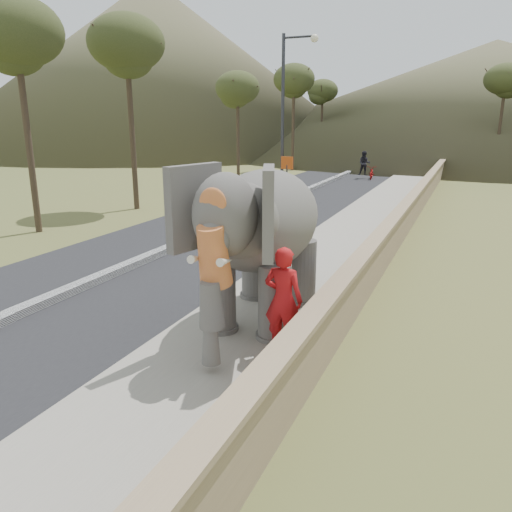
% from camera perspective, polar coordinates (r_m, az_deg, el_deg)
% --- Properties ---
extents(ground, '(160.00, 160.00, 0.00)m').
position_cam_1_polar(ground, '(8.71, -5.73, -13.47)').
color(ground, olive).
rests_on(ground, ground).
extents(road, '(7.00, 120.00, 0.03)m').
position_cam_1_polar(road, '(19.26, -4.42, 2.91)').
color(road, black).
rests_on(road, ground).
extents(median, '(0.35, 120.00, 0.22)m').
position_cam_1_polar(median, '(19.24, -4.42, 3.19)').
color(median, black).
rests_on(median, ground).
extents(walkway, '(3.00, 120.00, 0.15)m').
position_cam_1_polar(walkway, '(17.54, 10.22, 1.65)').
color(walkway, '#9E9687').
rests_on(walkway, ground).
extents(parapet, '(0.30, 120.00, 1.10)m').
position_cam_1_polar(parapet, '(17.15, 15.67, 2.64)').
color(parapet, tan).
rests_on(parapet, ground).
extents(lamppost, '(1.76, 0.36, 8.00)m').
position_cam_1_polar(lamppost, '(25.11, 3.77, 17.03)').
color(lamppost, '#2B2B2F').
rests_on(lamppost, ground).
extents(signboard, '(0.60, 0.08, 2.40)m').
position_cam_1_polar(signboard, '(24.57, 3.55, 9.52)').
color(signboard, '#2D2D33').
rests_on(signboard, ground).
extents(hill_left, '(60.00, 60.00, 22.00)m').
position_cam_1_polar(hill_left, '(74.75, -11.52, 20.47)').
color(hill_left, brown).
rests_on(hill_left, ground).
extents(hill_far, '(80.00, 80.00, 14.00)m').
position_cam_1_polar(hill_far, '(76.68, 25.28, 16.22)').
color(hill_far, brown).
rests_on(hill_far, ground).
extents(elephant_and_man, '(2.55, 4.60, 3.24)m').
position_cam_1_polar(elephant_and_man, '(10.18, 0.96, 1.61)').
color(elephant_and_man, '#67625D').
rests_on(elephant_and_man, ground).
extents(motorcyclist, '(1.43, 1.85, 1.95)m').
position_cam_1_polar(motorcyclist, '(36.51, 12.71, 9.76)').
color(motorcyclist, maroon).
rests_on(motorcyclist, ground).
extents(trees, '(48.04, 41.95, 8.86)m').
position_cam_1_polar(trees, '(34.42, 19.09, 14.40)').
color(trees, '#473828').
rests_on(trees, ground).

